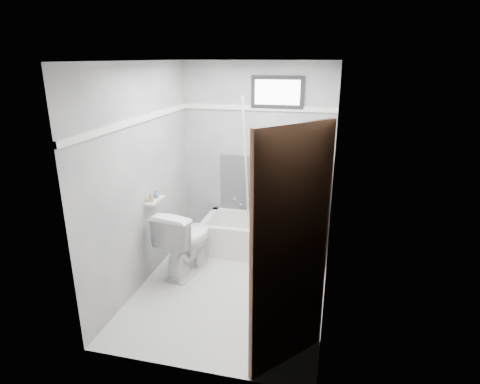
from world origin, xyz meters
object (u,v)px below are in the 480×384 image
(door, at_px, (322,276))
(soap_bottle_b, at_px, (156,194))
(soap_bottle_a, at_px, (151,197))
(bathtub, at_px, (261,236))
(toilet, at_px, (186,240))
(office_chair, at_px, (296,204))

(door, bearing_deg, soap_bottle_b, 142.71)
(door, distance_m, soap_bottle_a, 2.33)
(soap_bottle_a, bearing_deg, bathtub, 39.48)
(toilet, relative_size, door, 0.40)
(toilet, xyz_separation_m, soap_bottle_b, (-0.32, -0.04, 0.56))
(toilet, distance_m, door, 2.27)
(bathtub, relative_size, toilet, 1.85)
(toilet, bearing_deg, soap_bottle_b, 15.94)
(bathtub, distance_m, door, 2.49)
(soap_bottle_a, relative_size, soap_bottle_b, 1.23)
(toilet, bearing_deg, door, 146.11)
(office_chair, relative_size, door, 0.57)
(toilet, height_order, soap_bottle_b, soap_bottle_b)
(bathtub, relative_size, door, 0.75)
(toilet, xyz_separation_m, soap_bottle_a, (-0.32, -0.18, 0.57))
(soap_bottle_b, bearing_deg, toilet, 6.68)
(office_chair, bearing_deg, bathtub, -171.57)
(soap_bottle_a, bearing_deg, soap_bottle_b, 90.00)
(soap_bottle_a, bearing_deg, toilet, 29.01)
(office_chair, bearing_deg, door, -74.20)
(toilet, distance_m, soap_bottle_b, 0.65)
(bathtub, relative_size, office_chair, 1.32)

